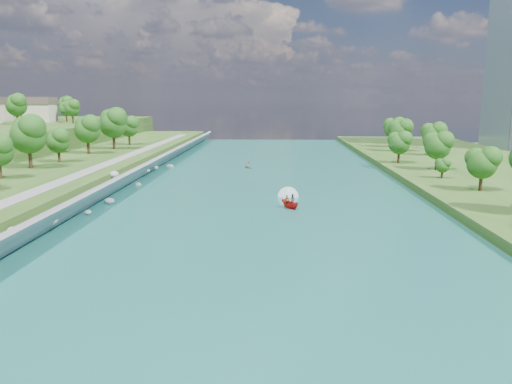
{
  "coord_description": "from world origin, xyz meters",
  "views": [
    {
      "loc": [
        2.14,
        -67.03,
        16.74
      ],
      "look_at": [
        -0.77,
        9.01,
        2.5
      ],
      "focal_mm": 35.0,
      "sensor_mm": 36.0,
      "label": 1
    }
  ],
  "objects": [
    {
      "name": "trees_east",
      "position": [
        38.94,
        36.26,
        6.77
      ],
      "size": [
        19.16,
        140.13,
        11.85
      ],
      "color": "#1C4B14",
      "rests_on": "berm_east"
    },
    {
      "name": "trees_ridge",
      "position": [
        -74.0,
        94.15,
        13.88
      ],
      "size": [
        24.12,
        53.59,
        10.96
      ],
      "color": "#1C4B14",
      "rests_on": "ridge_west"
    },
    {
      "name": "motorboat",
      "position": [
        4.48,
        10.37,
        0.71
      ],
      "size": [
        3.6,
        18.67,
        2.11
      ],
      "rotation": [
        0.0,
        0.0,
        3.77
      ],
      "color": "red",
      "rests_on": "river_water"
    },
    {
      "name": "raft",
      "position": [
        -4.37,
        53.91,
        0.45
      ],
      "size": [
        3.24,
        3.61,
        1.5
      ],
      "rotation": [
        0.0,
        0.0,
        0.47
      ],
      "color": "gray",
      "rests_on": "river_water"
    },
    {
      "name": "riprap_bank",
      "position": [
        -25.84,
        19.71,
        1.79
      ],
      "size": [
        4.89,
        236.0,
        4.21
      ],
      "color": "slate",
      "rests_on": "ground"
    },
    {
      "name": "ridge_houses",
      "position": [
        -88.67,
        100.0,
        13.31
      ],
      "size": [
        29.5,
        29.5,
        8.4
      ],
      "color": "beige",
      "rests_on": "ridge_west"
    },
    {
      "name": "river_water",
      "position": [
        0.0,
        20.0,
        0.05
      ],
      "size": [
        55.0,
        240.0,
        0.1
      ],
      "primitive_type": "cube",
      "color": "#196158",
      "rests_on": "ground"
    },
    {
      "name": "ground",
      "position": [
        0.0,
        0.0,
        0.0
      ],
      "size": [
        260.0,
        260.0,
        0.0
      ],
      "primitive_type": "plane",
      "color": "#2D5119",
      "rests_on": "ground"
    },
    {
      "name": "ridge_west",
      "position": [
        -82.5,
        95.0,
        4.5
      ],
      "size": [
        60.0,
        120.0,
        9.0
      ],
      "primitive_type": "cube",
      "color": "#2D5119",
      "rests_on": "ground"
    },
    {
      "name": "riverside_path",
      "position": [
        -32.5,
        20.0,
        3.55
      ],
      "size": [
        3.0,
        200.0,
        0.1
      ],
      "primitive_type": "cube",
      "color": "gray",
      "rests_on": "berm_west"
    }
  ]
}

